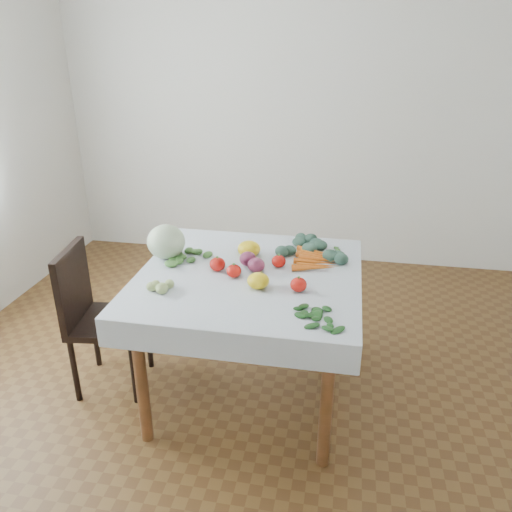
# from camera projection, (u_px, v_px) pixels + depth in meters

# --- Properties ---
(ground) EXTENTS (4.00, 4.00, 0.00)m
(ground) POSITION_uv_depth(u_px,v_px,m) (250.00, 392.00, 2.85)
(ground) COLOR brown
(back_wall) EXTENTS (4.00, 0.04, 2.70)m
(back_wall) POSITION_uv_depth(u_px,v_px,m) (296.00, 105.00, 4.11)
(back_wall) COLOR silver
(back_wall) RESTS_ON ground
(table) EXTENTS (1.00, 1.00, 0.75)m
(table) POSITION_uv_depth(u_px,v_px,m) (249.00, 291.00, 2.59)
(table) COLOR brown
(table) RESTS_ON ground
(tablecloth) EXTENTS (1.12, 1.12, 0.01)m
(tablecloth) POSITION_uv_depth(u_px,v_px,m) (249.00, 274.00, 2.55)
(tablecloth) COLOR white
(tablecloth) RESTS_ON table
(chair) EXTENTS (0.43, 0.43, 0.84)m
(chair) POSITION_uv_depth(u_px,v_px,m) (94.00, 310.00, 2.75)
(chair) COLOR black
(chair) RESTS_ON ground
(cabbage) EXTENTS (0.21, 0.21, 0.18)m
(cabbage) POSITION_uv_depth(u_px,v_px,m) (166.00, 242.00, 2.69)
(cabbage) COLOR #B1C1A2
(cabbage) RESTS_ON tablecloth
(tomato_a) EXTENTS (0.09, 0.09, 0.07)m
(tomato_a) POSITION_uv_depth(u_px,v_px,m) (217.00, 264.00, 2.56)
(tomato_a) COLOR red
(tomato_a) RESTS_ON tablecloth
(tomato_b) EXTENTS (0.09, 0.09, 0.07)m
(tomato_b) POSITION_uv_depth(u_px,v_px,m) (234.00, 271.00, 2.49)
(tomato_b) COLOR red
(tomato_b) RESTS_ON tablecloth
(tomato_c) EXTENTS (0.09, 0.09, 0.07)m
(tomato_c) POSITION_uv_depth(u_px,v_px,m) (279.00, 261.00, 2.60)
(tomato_c) COLOR red
(tomato_c) RESTS_ON tablecloth
(tomato_d) EXTENTS (0.09, 0.09, 0.07)m
(tomato_d) POSITION_uv_depth(u_px,v_px,m) (298.00, 285.00, 2.35)
(tomato_d) COLOR red
(tomato_d) RESTS_ON tablecloth
(heirloom_back) EXTENTS (0.14, 0.14, 0.09)m
(heirloom_back) POSITION_uv_depth(u_px,v_px,m) (249.00, 249.00, 2.73)
(heirloom_back) COLOR #FFF31A
(heirloom_back) RESTS_ON tablecloth
(heirloom_front) EXTENTS (0.11, 0.11, 0.08)m
(heirloom_front) POSITION_uv_depth(u_px,v_px,m) (258.00, 281.00, 2.38)
(heirloom_front) COLOR #FFF31A
(heirloom_front) RESTS_ON tablecloth
(onion_a) EXTENTS (0.09, 0.09, 0.08)m
(onion_a) POSITION_uv_depth(u_px,v_px,m) (248.00, 259.00, 2.62)
(onion_a) COLOR #4F162B
(onion_a) RESTS_ON tablecloth
(onion_b) EXTENTS (0.12, 0.12, 0.08)m
(onion_b) POSITION_uv_depth(u_px,v_px,m) (256.00, 265.00, 2.55)
(onion_b) COLOR #4F162B
(onion_b) RESTS_ON tablecloth
(tomatillo_cluster) EXTENTS (0.10, 0.13, 0.05)m
(tomatillo_cluster) POSITION_uv_depth(u_px,v_px,m) (167.00, 284.00, 2.38)
(tomatillo_cluster) COLOR #93B065
(tomatillo_cluster) RESTS_ON tablecloth
(carrot_bunch) EXTENTS (0.23, 0.31, 0.03)m
(carrot_bunch) POSITION_uv_depth(u_px,v_px,m) (317.00, 260.00, 2.66)
(carrot_bunch) COLOR #DF5B18
(carrot_bunch) RESTS_ON tablecloth
(kale_bunch) EXTENTS (0.34, 0.34, 0.05)m
(kale_bunch) POSITION_uv_depth(u_px,v_px,m) (311.00, 247.00, 2.79)
(kale_bunch) COLOR #325244
(kale_bunch) RESTS_ON tablecloth
(basil_bunch) EXTENTS (0.27, 0.21, 0.01)m
(basil_bunch) POSITION_uv_depth(u_px,v_px,m) (318.00, 319.00, 2.12)
(basil_bunch) COLOR #184716
(basil_bunch) RESTS_ON tablecloth
(dill_bunch) EXTENTS (0.24, 0.23, 0.03)m
(dill_bunch) POSITION_uv_depth(u_px,v_px,m) (190.00, 258.00, 2.69)
(dill_bunch) COLOR #51873D
(dill_bunch) RESTS_ON tablecloth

